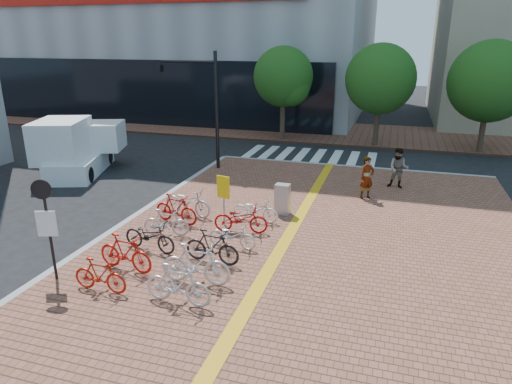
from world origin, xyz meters
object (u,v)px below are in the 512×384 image
(bike_0, at_px, (100,275))
(bike_6, at_px, (178,284))
(pedestrian_a, at_px, (367,178))
(traffic_light_pole, at_px, (191,88))
(notice_sign, at_px, (46,218))
(bike_5, at_px, (188,202))
(bike_7, at_px, (196,264))
(box_truck, at_px, (78,148))
(yellow_sign, at_px, (223,191))
(utility_box, at_px, (282,199))
(bike_1, at_px, (125,253))
(pedestrian_b, at_px, (398,168))
(bike_11, at_px, (256,210))
(bike_8, at_px, (212,247))
(bike_10, at_px, (241,219))
(bike_9, at_px, (232,235))
(bike_4, at_px, (176,209))
(bike_2, at_px, (150,236))
(bike_3, at_px, (166,222))

(bike_0, distance_m, bike_6, 2.22)
(pedestrian_a, xyz_separation_m, traffic_light_pole, (-8.98, 2.63, 3.11))
(notice_sign, bearing_deg, bike_5, 75.65)
(bike_7, xyz_separation_m, box_truck, (-10.24, 8.64, 0.59))
(bike_0, height_order, box_truck, box_truck)
(yellow_sign, bearing_deg, utility_box, 45.49)
(bike_1, distance_m, pedestrian_b, 12.64)
(bike_6, xyz_separation_m, bike_11, (0.24, 5.80, -0.09))
(bike_1, height_order, bike_11, bike_1)
(traffic_light_pole, bearing_deg, box_truck, -153.92)
(bike_7, distance_m, bike_8, 1.27)
(bike_11, bearing_deg, bike_8, 178.18)
(bike_0, distance_m, notice_sign, 2.10)
(bike_1, distance_m, bike_7, 2.25)
(bike_10, distance_m, utility_box, 2.32)
(bike_7, distance_m, bike_11, 4.76)
(pedestrian_a, bearing_deg, bike_1, -164.58)
(bike_5, bearing_deg, bike_8, -135.46)
(bike_0, distance_m, pedestrian_b, 13.65)
(bike_11, xyz_separation_m, pedestrian_a, (3.65, 3.77, 0.44))
(box_truck, bearing_deg, notice_sign, -56.17)
(bike_9, relative_size, utility_box, 1.36)
(notice_sign, bearing_deg, bike_11, 54.63)
(bike_10, relative_size, yellow_sign, 1.01)
(bike_4, distance_m, bike_7, 4.50)
(bike_5, xyz_separation_m, bike_10, (2.44, -0.95, -0.03))
(bike_2, distance_m, traffic_light_pole, 10.69)
(pedestrian_a, distance_m, yellow_sign, 6.45)
(bike_1, bearing_deg, bike_2, 6.79)
(pedestrian_b, bearing_deg, bike_2, -120.53)
(bike_2, relative_size, pedestrian_a, 1.05)
(bike_7, relative_size, pedestrian_a, 1.09)
(bike_9, bearing_deg, bike_3, 86.92)
(bike_2, distance_m, pedestrian_a, 9.34)
(bike_9, xyz_separation_m, box_truck, (-10.41, 6.23, 0.75))
(bike_6, relative_size, pedestrian_a, 1.01)
(pedestrian_a, relative_size, yellow_sign, 0.96)
(bike_3, relative_size, notice_sign, 0.54)
(bike_11, bearing_deg, bike_2, 145.87)
(bike_6, bearing_deg, notice_sign, 90.05)
(bike_2, relative_size, bike_6, 1.04)
(bike_3, relative_size, pedestrian_b, 0.88)
(bike_9, distance_m, utility_box, 3.46)
(bike_0, bearing_deg, bike_4, 2.98)
(bike_3, bearing_deg, bike_8, -133.09)
(yellow_sign, bearing_deg, pedestrian_b, 47.45)
(bike_2, distance_m, bike_5, 3.14)
(bike_7, relative_size, utility_box, 1.66)
(yellow_sign, xyz_separation_m, box_truck, (-9.51, 4.60, -0.11))
(bike_0, xyz_separation_m, bike_3, (-0.04, 3.75, 0.00))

